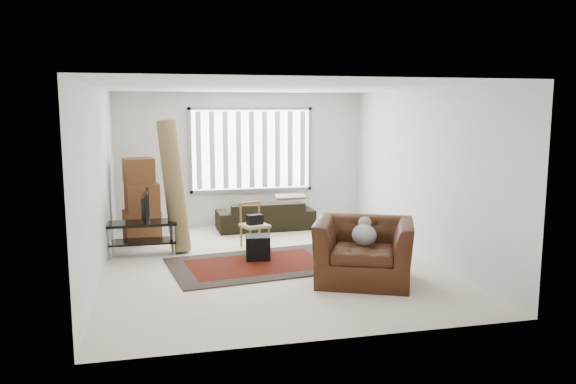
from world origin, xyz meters
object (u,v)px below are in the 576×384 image
Objects in this scene: tv_stand at (142,231)px; armchair at (364,246)px; moving_boxes at (141,203)px; side_chair at (254,223)px; sofa at (265,211)px.

armchair is (3.02, -2.16, 0.10)m from tv_stand.
tv_stand is 0.73× the size of moving_boxes.
side_chair is 0.47× the size of armchair.
side_chair is at bearing 1.02° from tv_stand.
moving_boxes is 0.79× the size of sofa.
side_chair is (1.90, -0.95, -0.26)m from moving_boxes.
armchair is at bearing -45.87° from moving_boxes.
tv_stand is at bearing 164.14° from side_chair.
moving_boxes is (-0.03, 0.99, 0.31)m from tv_stand.
sofa is (2.37, 0.48, -0.33)m from moving_boxes.
sofa is at bearing 55.00° from side_chair.
armchair is at bearing -35.59° from tv_stand.
side_chair is at bearing 141.70° from armchair.
moving_boxes is 0.90× the size of armchair.
tv_stand is at bearing 168.26° from armchair.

